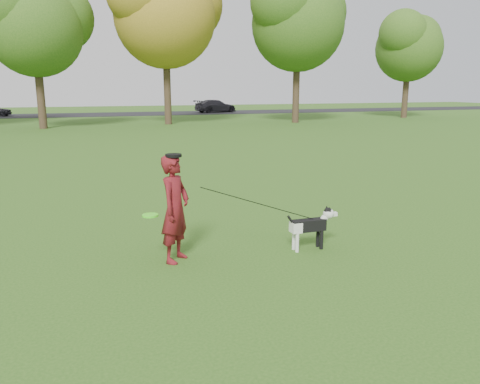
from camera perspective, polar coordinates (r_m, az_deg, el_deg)
name	(u,v)px	position (r m, az deg, el deg)	size (l,w,h in m)	color
ground	(229,265)	(6.87, -1.34, -8.93)	(120.00, 120.00, 0.00)	#285116
road	(100,115)	(46.20, -16.75, 9.04)	(120.00, 7.00, 0.02)	black
man	(175,209)	(6.89, -7.91, -2.04)	(0.58, 0.38, 1.59)	#560C1E
dog	(312,224)	(7.50, 8.78, -3.86)	(0.89, 0.18, 0.68)	black
car_right	(216,106)	(47.99, -2.99, 10.43)	(1.76, 4.32, 1.25)	black
man_held_items	(261,204)	(7.12, 2.54, -1.50)	(2.76, 0.31, 1.15)	#4AFF20
tree_row	(78,6)	(32.53, -19.13, 20.65)	(51.74, 8.86, 12.01)	#38281C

